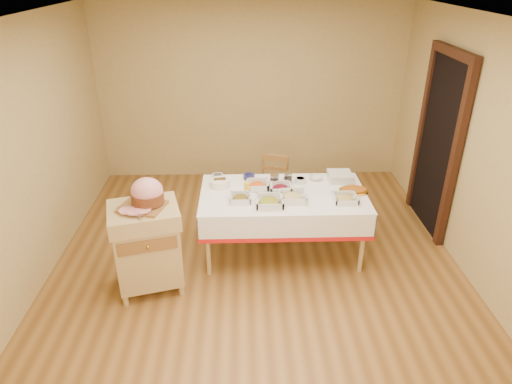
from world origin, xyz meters
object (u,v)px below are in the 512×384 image
(plate_stack, at_px, (340,177))
(brass_platter, at_px, (354,190))
(mustard_bottle, at_px, (247,188))
(bread_basket, at_px, (220,183))
(dining_table, at_px, (283,206))
(dining_chair, at_px, (272,188))
(preserve_jar_left, at_px, (274,181))
(preserve_jar_right, at_px, (288,178))
(ham_on_board, at_px, (146,195))
(butcher_cart, at_px, (147,243))

(plate_stack, height_order, brass_platter, plate_stack)
(mustard_bottle, distance_m, bread_basket, 0.36)
(dining_table, distance_m, dining_chair, 0.82)
(preserve_jar_left, distance_m, preserve_jar_right, 0.17)
(dining_table, relative_size, ham_on_board, 4.19)
(plate_stack, bearing_deg, brass_platter, -72.68)
(butcher_cart, height_order, dining_chair, butcher_cart)
(preserve_jar_right, height_order, mustard_bottle, mustard_bottle)
(dining_table, bearing_deg, bread_basket, 165.06)
(dining_table, relative_size, preserve_jar_right, 14.88)
(preserve_jar_left, relative_size, bread_basket, 0.57)
(preserve_jar_right, xyz_separation_m, mustard_bottle, (-0.48, -0.27, 0.02))
(bread_basket, distance_m, plate_stack, 1.39)
(preserve_jar_right, height_order, plate_stack, preserve_jar_right)
(bread_basket, distance_m, brass_platter, 1.49)
(dining_table, distance_m, plate_stack, 0.78)
(butcher_cart, distance_m, brass_platter, 2.28)
(dining_chair, distance_m, ham_on_board, 2.00)
(preserve_jar_left, distance_m, brass_platter, 0.89)
(plate_stack, bearing_deg, dining_chair, 146.18)
(preserve_jar_right, relative_size, plate_stack, 0.46)
(butcher_cart, height_order, ham_on_board, ham_on_board)
(preserve_jar_right, bearing_deg, dining_table, -106.13)
(dining_chair, relative_size, bread_basket, 3.75)
(dining_table, relative_size, butcher_cart, 1.95)
(dining_chair, distance_m, preserve_jar_left, 0.72)
(butcher_cart, relative_size, brass_platter, 2.88)
(butcher_cart, xyz_separation_m, dining_chair, (1.34, 1.42, -0.10))
(ham_on_board, bearing_deg, plate_stack, 23.48)
(mustard_bottle, bearing_deg, preserve_jar_right, 29.62)
(butcher_cart, height_order, preserve_jar_right, butcher_cart)
(ham_on_board, xyz_separation_m, bread_basket, (0.65, 0.77, -0.26))
(preserve_jar_left, bearing_deg, butcher_cart, -148.25)
(dining_table, height_order, preserve_jar_right, preserve_jar_right)
(bread_basket, height_order, brass_platter, bread_basket)
(butcher_cart, relative_size, preserve_jar_left, 7.31)
(preserve_jar_right, bearing_deg, mustard_bottle, -150.38)
(preserve_jar_left, bearing_deg, ham_on_board, -148.49)
(preserve_jar_left, relative_size, mustard_bottle, 0.74)
(preserve_jar_left, bearing_deg, brass_platter, -12.98)
(preserve_jar_left, height_order, mustard_bottle, mustard_bottle)
(dining_table, height_order, mustard_bottle, mustard_bottle)
(preserve_jar_right, relative_size, brass_platter, 0.38)
(ham_on_board, height_order, mustard_bottle, ham_on_board)
(dining_chair, relative_size, preserve_jar_left, 6.52)
(mustard_bottle, bearing_deg, dining_table, 1.55)
(bread_basket, bearing_deg, brass_platter, -7.29)
(bread_basket, bearing_deg, mustard_bottle, -33.36)
(mustard_bottle, distance_m, brass_platter, 1.18)
(ham_on_board, bearing_deg, butcher_cart, -141.93)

